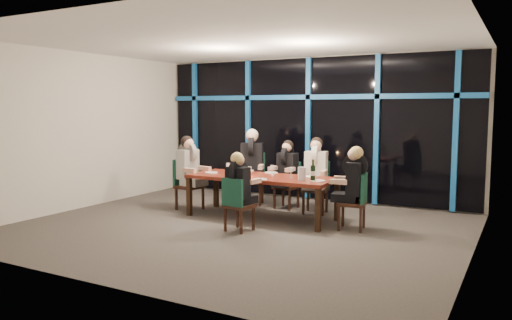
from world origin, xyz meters
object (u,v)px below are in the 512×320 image
at_px(chair_end_right, 357,198).
at_px(diner_near_mid, 239,180).
at_px(diner_end_right, 353,175).
at_px(chair_far_right, 316,184).
at_px(chair_far_left, 252,175).
at_px(diner_far_left, 252,156).
at_px(water_pitcher, 302,174).
at_px(chair_near_mid, 236,202).
at_px(wine_bottle, 313,173).
at_px(diner_far_mid, 287,164).
at_px(diner_far_right, 316,164).
at_px(chair_end_left, 186,181).
at_px(dining_table, 261,180).
at_px(chair_far_mid, 288,182).
at_px(diner_end_left, 189,162).

height_order(chair_end_right, diner_near_mid, diner_near_mid).
bearing_deg(diner_end_right, chair_far_right, -141.80).
bearing_deg(chair_far_left, diner_far_left, -90.00).
relative_size(chair_far_right, water_pitcher, 4.28).
distance_m(diner_near_mid, water_pitcher, 1.08).
bearing_deg(chair_near_mid, wine_bottle, -126.75).
height_order(diner_far_mid, water_pitcher, diner_far_mid).
height_order(chair_far_right, diner_far_right, diner_far_right).
bearing_deg(diner_far_left, diner_near_mid, -87.26).
bearing_deg(diner_end_right, diner_far_left, -121.44).
bearing_deg(diner_far_left, diner_end_right, -44.58).
bearing_deg(chair_far_left, diner_end_right, -45.92).
distance_m(diner_end_right, water_pitcher, 0.83).
relative_size(chair_end_left, water_pitcher, 4.30).
relative_size(dining_table, diner_end_right, 2.93).
relative_size(chair_end_right, chair_near_mid, 1.07).
height_order(dining_table, diner_far_left, diner_far_left).
bearing_deg(chair_near_mid, chair_far_mid, -80.14).
distance_m(dining_table, chair_far_left, 1.35).
bearing_deg(chair_end_left, diner_far_right, -62.19).
xyz_separation_m(diner_far_left, diner_end_left, (-0.80, -1.01, -0.07)).
height_order(diner_end_left, diner_end_right, diner_end_left).
height_order(dining_table, water_pitcher, water_pitcher).
relative_size(chair_far_right, diner_end_right, 1.08).
bearing_deg(diner_far_right, chair_end_left, -169.62).
xyz_separation_m(chair_end_left, diner_near_mid, (1.76, -0.98, 0.28)).
bearing_deg(chair_far_right, wine_bottle, -80.54).
distance_m(diner_end_right, diner_near_mid, 1.80).
distance_m(chair_near_mid, water_pitcher, 1.20).
xyz_separation_m(dining_table, chair_far_right, (0.67, 0.91, -0.15)).
bearing_deg(diner_far_mid, chair_far_right, -3.51).
bearing_deg(diner_end_left, diner_near_mid, -111.73).
relative_size(diner_far_left, diner_end_right, 1.14).
distance_m(chair_far_left, diner_far_right, 1.53).
height_order(diner_near_mid, wine_bottle, diner_near_mid).
distance_m(chair_far_mid, chair_far_right, 0.67).
bearing_deg(chair_end_left, chair_far_mid, -48.86).
height_order(chair_far_mid, wine_bottle, wine_bottle).
distance_m(chair_far_mid, chair_end_right, 2.04).
bearing_deg(diner_end_left, chair_end_left, 90.00).
relative_size(dining_table, chair_far_mid, 2.89).
relative_size(chair_far_left, diner_end_right, 1.17).
distance_m(dining_table, chair_near_mid, 1.07).
relative_size(chair_end_right, water_pitcher, 4.08).
bearing_deg(chair_end_left, chair_near_mid, -112.76).
distance_m(chair_end_right, diner_end_right, 0.37).
bearing_deg(chair_far_mid, diner_near_mid, -82.63).
height_order(chair_far_right, chair_end_left, chair_end_left).
distance_m(dining_table, diner_far_left, 1.29).
xyz_separation_m(diner_far_mid, diner_far_right, (0.67, -0.17, 0.05)).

